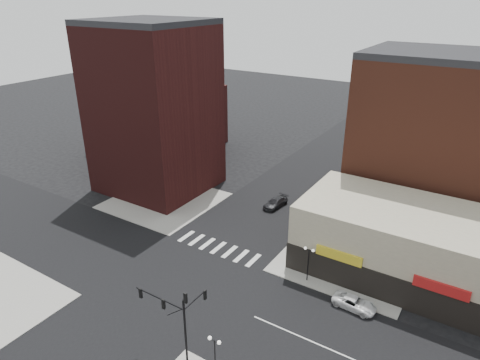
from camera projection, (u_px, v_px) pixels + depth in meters
The scene contains 14 objects.
ground at pixel (176, 283), 46.95m from camera, with size 240.00×240.00×0.00m, color black.
road_ew at pixel (176, 283), 46.95m from camera, with size 200.00×14.00×0.02m, color black.
road_ns at pixel (176, 283), 46.94m from camera, with size 14.00×200.00×0.02m, color black.
sidewalk_nw at pixel (165, 201), 65.22m from camera, with size 15.00×15.00×0.12m, color gray.
sidewalk_ne at pixel (349, 259), 51.02m from camera, with size 15.00×15.00×0.12m, color gray.
building_nw at pixel (154, 111), 65.47m from camera, with size 16.00×15.00×25.00m, color #3B1313.
building_nw_low at pixel (162, 117), 86.44m from camera, with size 20.00×18.00×12.00m, color #3B1313.
building_ne_midrise at pixel (429, 144), 55.96m from camera, with size 18.00×15.00×22.00m, color brown.
building_ne_row at pixel (410, 250), 46.91m from camera, with size 24.20×12.20×8.00m.
traffic_signal at pixel (178, 313), 35.35m from camera, with size 5.59×3.09×7.77m.
street_lamp_se_a at pixel (215, 348), 34.05m from camera, with size 1.22×0.32×4.16m.
street_lamp_ne at pixel (309, 256), 45.92m from camera, with size 1.22×0.32×4.16m.
white_suv at pixel (354, 303), 42.98m from camera, with size 2.03×4.39×1.22m, color white.
dark_sedan_north at pixel (275, 203), 63.20m from camera, with size 1.89×4.64×1.35m, color black.
Camera 1 is at (26.47, -28.61, 29.36)m, focal length 32.00 mm.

